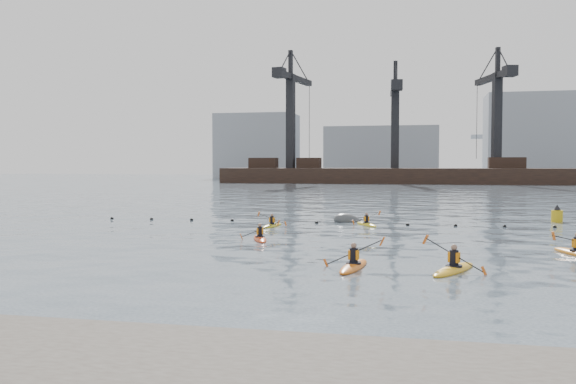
# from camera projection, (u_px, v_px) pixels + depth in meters

# --- Properties ---
(ground) EXTENTS (400.00, 400.00, 0.00)m
(ground) POSITION_uv_depth(u_px,v_px,m) (262.00, 295.00, 18.48)
(ground) COLOR #374251
(ground) RESTS_ON ground
(float_line) EXTENTS (33.24, 0.73, 0.24)m
(float_line) POSITION_uv_depth(u_px,v_px,m) (339.00, 223.00, 40.61)
(float_line) COLOR black
(float_line) RESTS_ON ground
(barge_pier) EXTENTS (72.00, 19.30, 29.50)m
(barge_pier) POSITION_uv_depth(u_px,v_px,m) (394.00, 174.00, 125.92)
(barge_pier) COLOR black
(barge_pier) RESTS_ON ground
(skyline) EXTENTS (141.00, 28.00, 22.00)m
(skyline) POSITION_uv_depth(u_px,v_px,m) (409.00, 144.00, 164.43)
(skyline) COLOR gray
(skyline) RESTS_ON ground
(kayaker_0) EXTENTS (2.40, 3.51, 1.38)m
(kayaker_0) POSITION_uv_depth(u_px,v_px,m) (354.00, 265.00, 23.32)
(kayaker_0) COLOR orange
(kayaker_0) RESTS_ON ground
(kayaker_1) EXTENTS (2.32, 3.53, 1.42)m
(kayaker_1) POSITION_uv_depth(u_px,v_px,m) (454.00, 268.00, 22.60)
(kayaker_1) COLOR yellow
(kayaker_1) RESTS_ON ground
(kayaker_2) EXTENTS (2.04, 3.09, 1.15)m
(kayaker_2) POSITION_uv_depth(u_px,v_px,m) (260.00, 238.00, 31.99)
(kayaker_2) COLOR red
(kayaker_2) RESTS_ON ground
(kayaker_3) EXTENTS (1.97, 2.94, 1.04)m
(kayaker_3) POSITION_uv_depth(u_px,v_px,m) (272.00, 225.00, 38.78)
(kayaker_3) COLOR gold
(kayaker_3) RESTS_ON ground
(kayaker_5) EXTENTS (1.87, 2.82, 1.04)m
(kayaker_5) POSITION_uv_depth(u_px,v_px,m) (366.00, 224.00, 39.57)
(kayaker_5) COLOR yellow
(kayaker_5) RESTS_ON ground
(mooring_buoy) EXTENTS (2.63, 2.41, 1.50)m
(mooring_buoy) POSITION_uv_depth(u_px,v_px,m) (348.00, 222.00, 42.07)
(mooring_buoy) COLOR #37393B
(mooring_buoy) RESTS_ON ground
(nav_buoy) EXTENTS (0.76, 0.76, 1.38)m
(nav_buoy) POSITION_uv_depth(u_px,v_px,m) (557.00, 216.00, 41.71)
(nav_buoy) COLOR #C28D13
(nav_buoy) RESTS_ON ground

